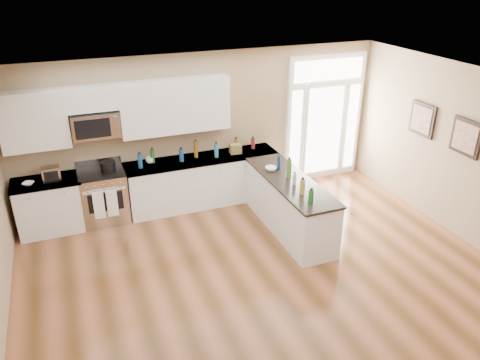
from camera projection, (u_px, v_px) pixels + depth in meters
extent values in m
plane|color=#523317|center=(302.00, 327.00, 5.96)|extent=(8.00, 8.00, 0.00)
plane|color=#9D8463|center=(204.00, 128.00, 8.74)|extent=(7.00, 0.00, 7.00)
plane|color=white|center=(317.00, 115.00, 4.77)|extent=(8.00, 8.00, 0.00)
cube|color=white|center=(50.00, 206.00, 7.94)|extent=(1.06, 0.62, 0.90)
cube|color=black|center=(54.00, 227.00, 8.11)|extent=(1.02, 0.52, 0.10)
cube|color=black|center=(45.00, 181.00, 7.74)|extent=(1.10, 0.66, 0.04)
cube|color=white|center=(203.00, 182.00, 8.83)|extent=(2.81, 0.62, 0.90)
cube|color=black|center=(204.00, 200.00, 9.00)|extent=(2.77, 0.52, 0.10)
cube|color=black|center=(202.00, 159.00, 8.63)|extent=(2.85, 0.66, 0.04)
cube|color=white|center=(289.00, 206.00, 7.96)|extent=(0.65, 2.28, 0.90)
cube|color=black|center=(288.00, 226.00, 8.13)|extent=(0.61, 2.18, 0.10)
cube|color=black|center=(290.00, 181.00, 7.76)|extent=(0.69, 2.32, 0.04)
cube|color=white|center=(33.00, 121.00, 7.43)|extent=(1.04, 0.33, 0.95)
cube|color=white|center=(175.00, 106.00, 8.19)|extent=(1.94, 0.33, 0.95)
cube|color=white|center=(92.00, 98.00, 7.62)|extent=(0.82, 0.33, 0.40)
cube|color=silver|center=(95.00, 125.00, 7.78)|extent=(0.78, 0.40, 0.42)
cube|color=black|center=(93.00, 129.00, 7.58)|extent=(0.56, 0.01, 0.32)
cube|color=white|center=(324.00, 118.00, 9.59)|extent=(1.70, 0.08, 2.60)
cube|color=white|center=(324.00, 131.00, 9.65)|extent=(0.78, 0.02, 1.80)
cube|color=white|center=(296.00, 135.00, 9.43)|extent=(0.22, 0.02, 1.80)
cube|color=white|center=(351.00, 127.00, 9.87)|extent=(0.22, 0.02, 1.80)
cube|color=white|center=(329.00, 70.00, 9.12)|extent=(1.50, 0.02, 0.40)
cube|color=black|center=(422.00, 119.00, 8.24)|extent=(0.04, 0.58, 0.58)
cube|color=brown|center=(421.00, 119.00, 8.23)|extent=(0.01, 0.46, 0.46)
cube|color=black|center=(466.00, 137.00, 7.39)|extent=(0.04, 0.58, 0.58)
cube|color=brown|center=(465.00, 137.00, 7.38)|extent=(0.01, 0.46, 0.46)
cube|color=silver|center=(104.00, 197.00, 8.23)|extent=(0.78, 0.64, 0.92)
cube|color=black|center=(101.00, 173.00, 8.02)|extent=(0.78, 0.60, 0.03)
cube|color=silver|center=(98.00, 162.00, 8.25)|extent=(0.78, 0.04, 0.14)
cube|color=black|center=(106.00, 202.00, 7.93)|extent=(0.58, 0.01, 0.34)
cylinder|color=silver|center=(104.00, 191.00, 7.81)|extent=(0.70, 0.02, 0.02)
cube|color=white|center=(99.00, 205.00, 7.87)|extent=(0.18, 0.02, 0.50)
cube|color=white|center=(112.00, 203.00, 7.94)|extent=(0.18, 0.02, 0.50)
cylinder|color=black|center=(108.00, 166.00, 7.99)|extent=(0.27, 0.27, 0.20)
cube|color=silver|center=(51.00, 174.00, 7.67)|extent=(0.29, 0.23, 0.24)
cube|color=brown|center=(235.00, 149.00, 8.79)|extent=(0.23, 0.17, 0.17)
imported|color=white|center=(28.00, 184.00, 7.56)|extent=(0.23, 0.23, 0.04)
imported|color=white|center=(271.00, 169.00, 8.09)|extent=(0.23, 0.23, 0.06)
imported|color=white|center=(150.00, 160.00, 8.37)|extent=(0.17, 0.17, 0.11)
cylinder|color=#19591E|center=(311.00, 196.00, 6.97)|extent=(0.08, 0.08, 0.21)
cylinder|color=navy|center=(140.00, 161.00, 8.15)|extent=(0.08, 0.08, 0.25)
cylinder|color=brown|center=(236.00, 145.00, 8.88)|extent=(0.08, 0.08, 0.24)
cylinder|color=olive|center=(302.00, 187.00, 7.22)|extent=(0.08, 0.08, 0.25)
cylinder|color=#26727F|center=(216.00, 151.00, 8.59)|extent=(0.08, 0.08, 0.26)
cylinder|color=#591919|center=(253.00, 143.00, 9.01)|extent=(0.08, 0.08, 0.20)
cylinder|color=#B2B2B7|center=(294.00, 179.00, 7.55)|extent=(0.06, 0.06, 0.18)
cylinder|color=navy|center=(279.00, 163.00, 8.10)|extent=(0.07, 0.07, 0.22)
cylinder|color=#3F7226|center=(289.00, 168.00, 7.79)|extent=(0.08, 0.08, 0.31)
cylinder|color=#19591E|center=(153.00, 156.00, 8.35)|extent=(0.07, 0.07, 0.25)
cylinder|color=navy|center=(181.00, 155.00, 8.43)|extent=(0.08, 0.08, 0.23)
cylinder|color=brown|center=(196.00, 149.00, 8.58)|extent=(0.07, 0.07, 0.31)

